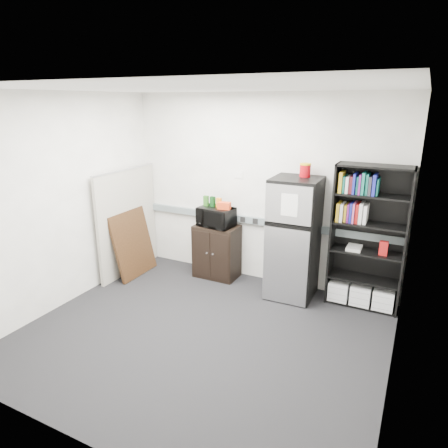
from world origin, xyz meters
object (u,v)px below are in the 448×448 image
at_px(bookshelf, 368,239).
at_px(cubicle_partition, 128,221).
at_px(microwave, 216,217).
at_px(refrigerator, 293,239).
at_px(cabinet, 217,251).

relative_size(bookshelf, cubicle_partition, 1.14).
xyz_separation_m(microwave, refrigerator, (1.20, -0.06, -0.13)).
relative_size(cabinet, microwave, 1.58).
bearing_deg(microwave, cabinet, 96.21).
distance_m(cubicle_partition, cabinet, 1.44).
distance_m(cubicle_partition, refrigerator, 2.54).
relative_size(bookshelf, microwave, 3.62).
xyz_separation_m(cubicle_partition, microwave, (1.31, 0.40, 0.14)).
xyz_separation_m(bookshelf, microwave, (-2.12, -0.08, 0.04)).
distance_m(bookshelf, cabinet, 2.18).
bearing_deg(bookshelf, microwave, -177.83).
xyz_separation_m(cubicle_partition, cabinet, (1.31, 0.42, -0.41)).
bearing_deg(cubicle_partition, cabinet, 17.78).
bearing_deg(refrigerator, bookshelf, 7.75).
xyz_separation_m(bookshelf, cubicle_partition, (-3.43, -0.49, -0.10)).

